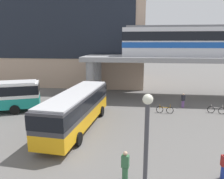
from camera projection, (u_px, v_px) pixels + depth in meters
ground_plane at (98, 107)px, 25.30m from camera, size 120.00×120.00×0.00m
station_building at (68, 34)px, 41.20m from camera, size 28.30×16.09×17.74m
elevated_platform at (213, 62)px, 28.03m from camera, size 33.36×6.78×5.51m
train at (216, 41)px, 27.45m from camera, size 23.50×2.96×3.84m
bus_main at (77, 106)px, 18.60m from camera, size 3.52×11.22×3.22m
bicycle_silver at (216, 110)px, 22.87m from camera, size 1.74×0.54×1.04m
bicycle_orange at (165, 110)px, 22.97m from camera, size 1.79×0.26×1.04m
pedestrian_near_building at (224, 166)px, 11.84m from camera, size 0.43×0.32×1.59m
pedestrian_waiting_near_stop at (183, 101)px, 24.91m from camera, size 0.48×0.45×1.63m
pedestrian_by_bike_rack at (125, 167)px, 11.59m from camera, size 0.44×0.32×1.76m
lamp_post at (146, 156)px, 7.72m from camera, size 0.36×0.36×5.65m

